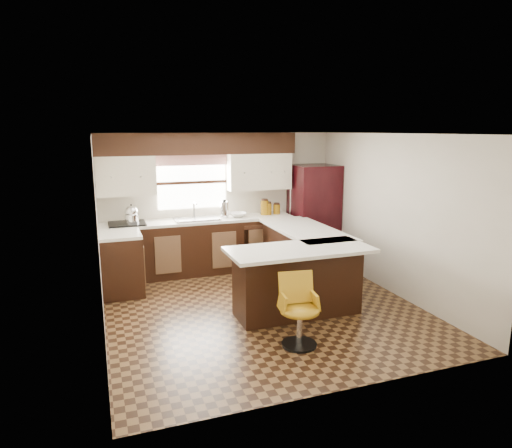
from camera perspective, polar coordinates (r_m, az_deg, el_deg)
name	(u,v)px	position (r m, az deg, el deg)	size (l,w,h in m)	color
floor	(262,308)	(6.51, 0.76, -10.43)	(4.40, 4.40, 0.00)	#49301A
ceiling	(263,134)	(6.03, 0.82, 11.21)	(4.40, 4.40, 0.00)	silver
wall_back	(220,201)	(8.22, -4.54, 2.92)	(4.40, 4.40, 0.00)	beige
wall_front	(346,271)	(4.23, 11.23, -5.78)	(4.40, 4.40, 0.00)	beige
wall_left	(98,236)	(5.79, -19.11, -1.44)	(4.40, 4.40, 0.00)	beige
wall_right	(393,215)	(7.15, 16.79, 1.12)	(4.40, 4.40, 0.00)	beige
base_cab_back	(200,247)	(7.98, -7.01, -2.90)	(3.30, 0.60, 0.90)	black
base_cab_left	(122,265)	(7.19, -16.45, -4.94)	(0.60, 0.70, 0.90)	black
counter_back	(199,221)	(7.88, -7.10, 0.43)	(3.30, 0.60, 0.04)	silver
counter_left	(120,235)	(7.08, -16.67, -1.27)	(0.60, 0.70, 0.04)	silver
soffit	(199,144)	(7.86, -7.18, 9.94)	(3.40, 0.35, 0.36)	black
upper_cab_left	(126,176)	(7.73, -16.00, 5.83)	(0.94, 0.35, 0.64)	beige
upper_cab_right	(259,171)	(8.19, 0.35, 6.59)	(1.14, 0.35, 0.64)	beige
window_pane	(192,182)	(8.04, -8.00, 5.16)	(1.20, 0.02, 0.90)	white
valance	(192,160)	(7.97, -8.02, 7.92)	(1.30, 0.06, 0.18)	#D19B93
sink	(197,219)	(7.84, -7.43, 0.65)	(0.75, 0.45, 0.03)	#B2B2B7
dishwasher	(260,247)	(7.99, 0.46, -2.94)	(0.58, 0.03, 0.78)	black
cooktop	(127,224)	(7.69, -15.83, 0.06)	(0.58, 0.50, 0.03)	black
peninsula_long	(302,259)	(7.24, 5.76, -4.41)	(0.60, 1.95, 0.90)	black
peninsula_return	(297,282)	(6.18, 5.19, -7.24)	(1.65, 0.60, 0.90)	black
counter_pen_long	(305,230)	(7.14, 6.20, -0.73)	(0.84, 1.95, 0.04)	silver
counter_pen_return	(300,250)	(5.96, 5.46, -3.22)	(1.89, 0.84, 0.04)	silver
refrigerator	(313,214)	(8.52, 7.19, 1.21)	(0.78, 0.75, 1.82)	black
bar_chair	(300,311)	(5.32, 5.49, -10.82)	(0.45, 0.45, 0.84)	#BE8B17
kettle	(132,213)	(7.67, -15.29, 1.30)	(0.22, 0.22, 0.30)	silver
percolator	(224,210)	(7.95, -3.96, 1.81)	(0.14, 0.14, 0.28)	silver
mixing_bowl	(238,215)	(8.04, -2.30, 1.17)	(0.31, 0.31, 0.07)	white
canister_large	(265,208)	(8.21, 1.07, 2.05)	(0.14, 0.14, 0.26)	#7F550A
canister_med	(268,209)	(8.24, 1.55, 1.89)	(0.12, 0.12, 0.20)	#7F550A
canister_small	(277,209)	(8.30, 2.60, 1.85)	(0.12, 0.12, 0.17)	#7F550A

